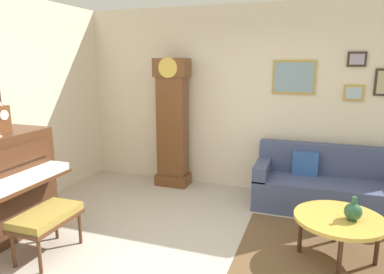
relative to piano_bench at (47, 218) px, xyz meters
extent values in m
cube|color=#B2A899|center=(1.44, 0.29, -0.46)|extent=(6.40, 6.00, 0.10)
cube|color=beige|center=(1.44, 2.69, 0.99)|extent=(5.30, 0.10, 2.80)
cube|color=#B28E3D|center=(2.19, 2.62, 1.34)|extent=(0.60, 0.03, 0.48)
cube|color=#7A93A3|center=(2.19, 2.61, 1.34)|extent=(0.54, 0.01, 0.42)
cube|color=#33281E|center=(2.99, 2.62, 1.59)|extent=(0.24, 0.03, 0.20)
cube|color=#998EA8|center=(2.99, 2.61, 1.59)|extent=(0.18, 0.01, 0.14)
cube|color=#B28E3D|center=(2.99, 2.62, 1.14)|extent=(0.26, 0.03, 0.22)
cube|color=#9EB2C1|center=(2.99, 2.61, 1.14)|extent=(0.20, 0.01, 0.16)
cube|color=brown|center=(2.88, 0.95, -0.40)|extent=(2.10, 1.50, 0.01)
cube|color=#4C2B19|center=(-0.38, 0.03, 0.27)|extent=(0.28, 1.38, 0.04)
cube|color=white|center=(-0.38, 0.03, 0.33)|extent=(0.26, 1.32, 0.08)
cube|color=#4C2B19|center=(-0.49, 0.03, 0.57)|extent=(0.03, 1.20, 0.20)
cube|color=#4C2B19|center=(0.00, 0.00, -0.03)|extent=(0.42, 0.70, 0.04)
cube|color=olive|center=(0.00, 0.00, 0.03)|extent=(0.40, 0.68, 0.08)
cylinder|color=#4C2B19|center=(0.16, -0.30, -0.23)|extent=(0.04, 0.04, 0.36)
cylinder|color=#4C2B19|center=(0.16, 0.30, -0.23)|extent=(0.04, 0.04, 0.36)
cylinder|color=#4C2B19|center=(-0.16, -0.30, -0.23)|extent=(0.04, 0.04, 0.36)
cylinder|color=#4C2B19|center=(-0.16, 0.30, -0.23)|extent=(0.04, 0.04, 0.36)
cube|color=brown|center=(0.40, 2.39, -0.32)|extent=(0.52, 0.34, 0.18)
cube|color=brown|center=(0.40, 2.39, 0.48)|extent=(0.44, 0.28, 1.78)
cube|color=brown|center=(0.40, 2.39, 1.47)|extent=(0.52, 0.32, 0.28)
cylinder|color=gold|center=(0.40, 2.24, 1.47)|extent=(0.30, 0.02, 0.30)
cylinder|color=gold|center=(0.40, 2.34, 0.54)|extent=(0.03, 0.03, 0.70)
cube|color=#424C70|center=(2.74, 2.16, -0.20)|extent=(1.90, 0.80, 0.42)
cube|color=#424C70|center=(2.74, 2.46, 0.21)|extent=(1.90, 0.20, 0.44)
cube|color=#424C70|center=(1.88, 2.16, 0.09)|extent=(0.18, 0.80, 0.20)
cube|color=#2D5699|center=(2.44, 2.30, 0.17)|extent=(0.34, 0.12, 0.32)
cylinder|color=gold|center=(2.81, 0.91, 0.03)|extent=(0.88, 0.88, 0.04)
torus|color=#3D2316|center=(2.81, 0.91, 0.03)|extent=(0.88, 0.88, 0.04)
cylinder|color=#3D2316|center=(2.81, 1.27, -0.20)|extent=(0.04, 0.04, 0.42)
cylinder|color=#3D2316|center=(3.17, 0.91, -0.20)|extent=(0.04, 0.04, 0.42)
cylinder|color=#3D2316|center=(2.81, 0.55, -0.20)|extent=(0.04, 0.04, 0.42)
cylinder|color=#3D2316|center=(2.45, 0.91, -0.20)|extent=(0.04, 0.04, 0.42)
cube|color=brown|center=(-0.79, 0.28, 0.94)|extent=(0.12, 0.18, 0.30)
cylinder|color=white|center=(-0.73, 0.28, 0.99)|extent=(0.01, 0.11, 0.11)
cylinder|color=#234C33|center=(2.92, 0.88, 0.06)|extent=(0.09, 0.09, 0.01)
sphere|color=#285638|center=(2.92, 0.88, 0.13)|extent=(0.17, 0.17, 0.17)
cylinder|color=#285638|center=(2.92, 0.88, 0.25)|extent=(0.04, 0.04, 0.08)
camera|label=1|loc=(2.49, -2.60, 1.56)|focal=32.50mm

